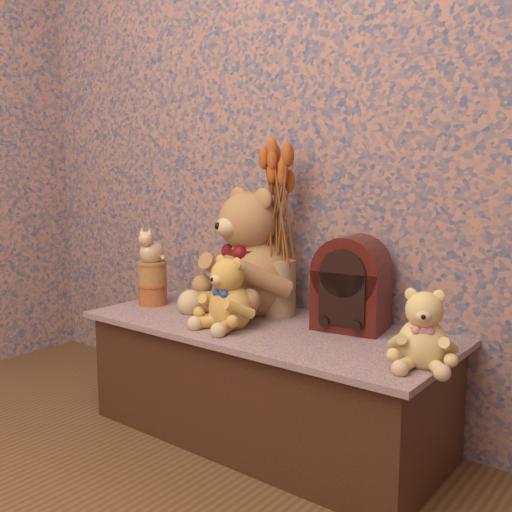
{
  "coord_description": "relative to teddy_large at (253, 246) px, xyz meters",
  "views": [
    {
      "loc": [
        1.15,
        -0.29,
        0.92
      ],
      "look_at": [
        0.0,
        1.19,
        0.64
      ],
      "focal_mm": 40.84,
      "sensor_mm": 36.0,
      "label": 1
    }
  ],
  "objects": [
    {
      "name": "biscuit_tin_upper",
      "position": [
        -0.38,
        -0.15,
        -0.12
      ],
      "size": [
        0.13,
        0.13,
        0.09
      ],
      "primitive_type": "cylinder",
      "rotation": [
        0.0,
        0.0,
        0.24
      ],
      "color": "tan",
      "rests_on": "biscuit_tin_lower"
    },
    {
      "name": "teddy_small",
      "position": [
        0.73,
        -0.19,
        -0.13
      ],
      "size": [
        0.24,
        0.26,
        0.23
      ],
      "primitive_type": null,
      "rotation": [
        0.0,
        0.0,
        0.35
      ],
      "color": "#DEB469",
      "rests_on": "display_shelf"
    },
    {
      "name": "ceramic_vase",
      "position": [
        0.1,
        0.02,
        -0.14
      ],
      "size": [
        0.16,
        0.16,
        0.2
      ],
      "primitive_type": "cylinder",
      "rotation": [
        0.0,
        0.0,
        0.41
      ],
      "color": "tan",
      "rests_on": "display_shelf"
    },
    {
      "name": "dried_stalks",
      "position": [
        0.1,
        0.02,
        0.17
      ],
      "size": [
        0.25,
        0.25,
        0.44
      ],
      "primitive_type": null,
      "rotation": [
        0.0,
        0.0,
        0.08
      ],
      "color": "#B4501C",
      "rests_on": "ceramic_vase"
    },
    {
      "name": "display_shelf",
      "position": [
        0.14,
        -0.12,
        -0.44
      ],
      "size": [
        1.27,
        0.55,
        0.4
      ],
      "primitive_type": "cube",
      "color": "#374C72",
      "rests_on": "ground"
    },
    {
      "name": "cathedral_radio",
      "position": [
        0.4,
        0.01,
        -0.09
      ],
      "size": [
        0.24,
        0.19,
        0.31
      ],
      "primitive_type": null,
      "rotation": [
        0.0,
        0.0,
        0.14
      ],
      "color": "#3E110B",
      "rests_on": "display_shelf"
    },
    {
      "name": "teddy_large",
      "position": [
        0.0,
        0.0,
        0.0
      ],
      "size": [
        0.5,
        0.55,
        0.49
      ],
      "primitive_type": null,
      "rotation": [
        0.0,
        0.0,
        -0.29
      ],
      "color": "olive",
      "rests_on": "display_shelf"
    },
    {
      "name": "cat_figurine",
      "position": [
        -0.38,
        -0.15,
        -0.01
      ],
      "size": [
        0.12,
        0.13,
        0.14
      ],
      "primitive_type": null,
      "rotation": [
        0.0,
        0.0,
        0.2
      ],
      "color": "silver",
      "rests_on": "biscuit_tin_upper"
    },
    {
      "name": "teddy_medium",
      "position": [
        0.07,
        -0.21,
        -0.12
      ],
      "size": [
        0.23,
        0.26,
        0.26
      ],
      "primitive_type": null,
      "rotation": [
        0.0,
        0.0,
        -0.12
      ],
      "color": "#B07931",
      "rests_on": "display_shelf"
    },
    {
      "name": "biscuit_tin_lower",
      "position": [
        -0.38,
        -0.15,
        -0.2
      ],
      "size": [
        0.14,
        0.14,
        0.08
      ],
      "primitive_type": "cylinder",
      "rotation": [
        0.0,
        0.0,
        0.36
      ],
      "color": "#C47F39",
      "rests_on": "display_shelf"
    }
  ]
}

